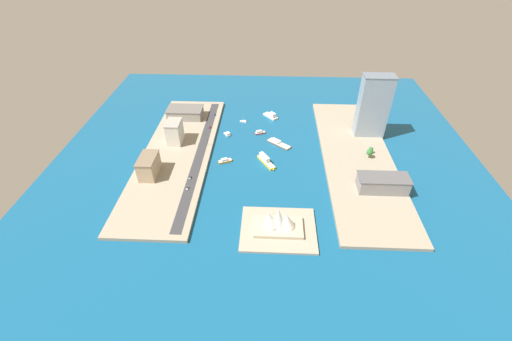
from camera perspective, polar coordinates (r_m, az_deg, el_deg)
name	(u,v)px	position (r m, az deg, el deg)	size (l,w,h in m)	color
ground_plane	(266,157)	(361.09, 1.71, 2.24)	(440.00, 440.00, 0.00)	#145684
quay_west	(357,158)	(371.56, 16.32, 1.98)	(70.00, 240.00, 3.18)	#9E937F
quay_east	(177,154)	(372.77, -12.85, 2.75)	(70.00, 240.00, 3.18)	#9E937F
peninsula_point	(278,229)	(282.44, 3.69, -9.67)	(60.26, 48.93, 2.00)	#A89E89
road_strip	(200,153)	(366.31, -9.18, 2.90)	(9.45, 228.00, 0.15)	#38383D
ferry_yellow_fast	(266,160)	(351.24, 1.61, 1.68)	(19.48, 27.02, 7.58)	yellow
water_taxi_orange	(225,161)	(354.31, -5.12, 1.63)	(15.13, 10.20, 4.11)	orange
ferry_white_commuter	(271,116)	(434.05, 2.52, 9.04)	(19.33, 20.60, 6.82)	silver
yacht_sleek_gray	(227,134)	(398.20, -4.75, 6.02)	(9.72, 10.61, 3.87)	#999EA3
barge_flat_brown	(278,143)	(382.12, 3.62, 4.57)	(27.59, 24.66, 3.45)	brown
tugboat_red	(260,132)	(399.90, 0.66, 6.31)	(13.30, 8.18, 4.02)	red
sailboat_small_white	(244,121)	(424.30, -2.07, 8.13)	(9.10, 4.52, 11.40)	white
apartment_midrise_tan	(149,166)	(341.42, -17.29, 0.70)	(15.79, 28.64, 19.66)	tan
hotel_broad_white	(175,132)	(383.62, -13.30, 6.20)	(15.21, 23.01, 24.51)	silver
carpark_squat_concrete	(185,113)	(434.40, -11.61, 9.33)	(42.43, 25.63, 11.82)	gray
tower_tall_glass	(373,106)	(399.01, 18.80, 10.05)	(33.18, 17.42, 68.52)	#8C9EB2
warehouse_low_gray	(383,183)	(330.35, 20.21, -1.99)	(45.43, 19.42, 14.24)	gray
van_white	(187,188)	(320.97, -11.26, -2.82)	(2.00, 4.81, 1.58)	black
sedan_silver	(190,177)	(332.62, -10.86, -1.12)	(2.10, 4.36, 1.69)	black
pickup_red	(210,127)	(408.63, -7.67, 7.10)	(2.10, 4.67, 1.54)	black
hatchback_blue	(215,115)	(435.11, -6.86, 9.14)	(2.09, 4.36, 1.53)	black
traffic_light_waterfront	(208,142)	(375.44, -8.00, 4.74)	(0.36, 0.36, 6.50)	black
opera_landmark	(278,222)	(276.12, 3.71, -8.42)	(39.19, 23.05, 22.76)	#BCAD93
park_tree_cluster	(370,151)	(371.76, 18.32, 3.01)	(9.10, 13.96, 9.84)	brown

